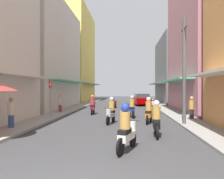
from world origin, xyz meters
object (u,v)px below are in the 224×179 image
motorbike_white (127,130)px  street_sign_no_entry (50,94)px  motorbike_silver (111,112)px  pedestrian_far (60,104)px  utility_pole (184,70)px  motorbike_orange (149,112)px  motorbike_red (93,106)px  parked_car (142,99)px  motorbike_blue (132,108)px  pedestrian_crossing (11,114)px  motorbike_black (156,120)px  motorbike_maroon (114,103)px  pedestrian_foreground (192,108)px

motorbike_white → street_sign_no_entry: size_ratio=0.66×
motorbike_silver → pedestrian_far: bearing=131.8°
utility_pole → street_sign_no_entry: size_ratio=2.27×
utility_pole → motorbike_orange: bearing=159.2°
motorbike_orange → motorbike_red: size_ratio=0.98×
utility_pole → street_sign_no_entry: bearing=171.6°
motorbike_red → parked_car: size_ratio=0.43×
motorbike_blue → street_sign_no_entry: size_ratio=0.68×
pedestrian_crossing → street_sign_no_entry: size_ratio=0.62×
motorbike_orange → motorbike_silver: 2.27m
motorbike_white → motorbike_black: same height
motorbike_black → pedestrian_crossing: bearing=172.1°
pedestrian_far → utility_pole: bearing=-32.9°
motorbike_black → street_sign_no_entry: size_ratio=0.68×
motorbike_blue → motorbike_maroon: (-1.82, 8.43, -0.20)m
motorbike_white → motorbike_maroon: (-1.55, 17.17, -0.20)m
parked_car → utility_pole: 15.51m
motorbike_black → motorbike_silver: 4.05m
motorbike_orange → utility_pole: utility_pole is taller
motorbike_orange → motorbike_maroon: 11.47m
utility_pole → motorbike_blue: bearing=130.3°
motorbike_red → pedestrian_far: (-2.86, 0.56, 0.08)m
motorbike_blue → pedestrian_crossing: 8.09m
motorbike_blue → motorbike_silver: bearing=-113.2°
motorbike_orange → motorbike_black: 3.62m
motorbike_blue → pedestrian_crossing: pedestrian_crossing is taller
motorbike_red → street_sign_no_entry: (-2.09, -3.97, 1.01)m
pedestrian_far → motorbike_white: bearing=-62.8°
motorbike_silver → motorbike_maroon: (-0.56, 11.36, -0.20)m
street_sign_no_entry → pedestrian_crossing: bearing=-106.1°
motorbike_maroon → utility_pole: (4.70, -11.83, 2.58)m
parked_car → pedestrian_far: pedestrian_far is taller
motorbike_maroon → parked_car: parked_car is taller
pedestrian_foreground → pedestrian_far: pedestrian_far is taller
motorbike_orange → pedestrian_crossing: pedestrian_crossing is taller
motorbike_blue → motorbike_black: 6.38m
motorbike_white → pedestrian_far: bearing=117.2°
motorbike_red → utility_pole: utility_pole is taller
street_sign_no_entry → pedestrian_foreground: bearing=7.0°
parked_car → pedestrian_crossing: bearing=-113.6°
motorbike_maroon → utility_pole: utility_pole is taller
motorbike_black → pedestrian_foreground: bearing=60.6°
pedestrian_far → pedestrian_crossing: bearing=-91.0°
pedestrian_foreground → street_sign_no_entry: size_ratio=0.59×
motorbike_red → pedestrian_crossing: 7.69m
motorbike_orange → street_sign_no_entry: (-6.19, 0.48, 1.01)m
parked_car → utility_pole: (1.46, -15.26, 2.34)m
motorbike_silver → street_sign_no_entry: (-3.93, 0.72, 1.01)m
motorbike_blue → motorbike_red: bearing=150.4°
motorbike_orange → pedestrian_foreground: 3.33m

